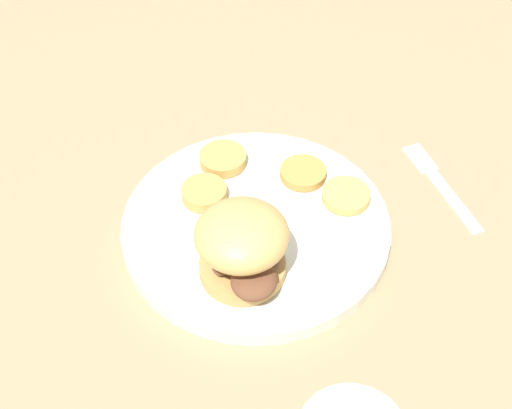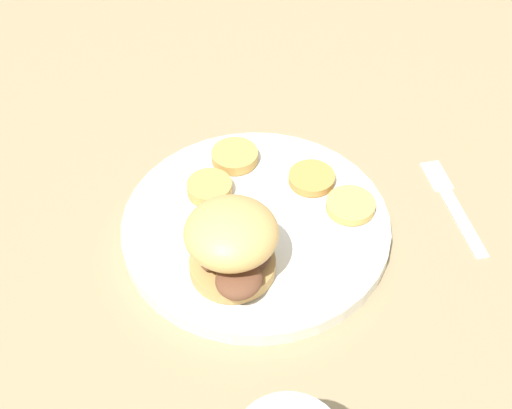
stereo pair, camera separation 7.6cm
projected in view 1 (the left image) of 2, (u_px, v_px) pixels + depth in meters
The scene contains 8 objects.
ground_plane at pixel (256, 232), 0.79m from camera, with size 4.00×4.00×0.00m, color #937F5B.
dinner_plate at pixel (256, 226), 0.78m from camera, with size 0.29×0.29×0.02m.
sandwich at pixel (244, 247), 0.70m from camera, with size 0.10×0.10×0.08m.
potato_round_0 at pixel (303, 173), 0.82m from camera, with size 0.05×0.05×0.01m, color #BC8942.
potato_round_1 at pixel (346, 195), 0.80m from camera, with size 0.05×0.05×0.01m, color tan.
potato_round_2 at pixel (223, 159), 0.84m from camera, with size 0.05×0.05×0.01m, color tan.
potato_round_3 at pixel (204, 193), 0.80m from camera, with size 0.05×0.05×0.01m, color tan.
fork at pixel (441, 185), 0.84m from camera, with size 0.12×0.12×0.00m.
Camera 1 is at (-0.20, 0.48, 0.60)m, focal length 50.00 mm.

